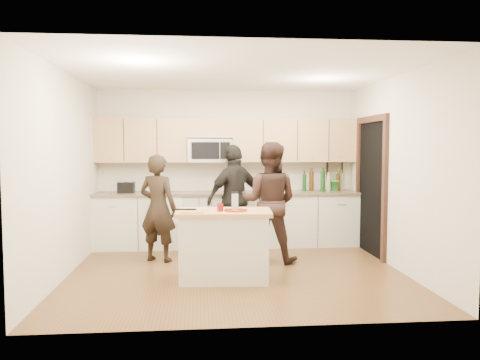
{
  "coord_description": "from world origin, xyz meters",
  "views": [
    {
      "loc": [
        -0.5,
        -6.3,
        1.7
      ],
      "look_at": [
        0.09,
        0.35,
        1.24
      ],
      "focal_mm": 35.0,
      "sensor_mm": 36.0,
      "label": 1
    }
  ],
  "objects": [
    {
      "name": "island",
      "position": [
        -0.18,
        -0.37,
        0.45
      ],
      "size": [
        1.25,
        0.78,
        0.9
      ],
      "rotation": [
        0.0,
        0.0,
        -0.07
      ],
      "color": "beige",
      "rests_on": "ground"
    },
    {
      "name": "cutting_board",
      "position": [
        -0.59,
        -0.54,
        0.91
      ],
      "size": [
        0.28,
        0.19,
        0.02
      ],
      "primitive_type": "cube",
      "rotation": [
        0.0,
        0.0,
        -0.07
      ],
      "color": "tan",
      "rests_on": "island"
    },
    {
      "name": "bottle_cluster",
      "position": [
        1.67,
        1.68,
        1.13
      ],
      "size": [
        0.76,
        0.4,
        0.42
      ],
      "color": "black",
      "rests_on": "back_cabinetry"
    },
    {
      "name": "knife",
      "position": [
        -0.5,
        -0.53,
        0.92
      ],
      "size": [
        0.23,
        0.04,
        0.01
      ],
      "primitive_type": "cube",
      "rotation": [
        0.0,
        0.0,
        -0.07
      ],
      "color": "silver",
      "rests_on": "cutting_board"
    },
    {
      "name": "box_grater",
      "position": [
        -0.04,
        -0.36,
        1.03
      ],
      "size": [
        0.1,
        0.06,
        0.22
      ],
      "color": "silver",
      "rests_on": "red_plate"
    },
    {
      "name": "floor",
      "position": [
        0.0,
        0.0,
        0.0
      ],
      "size": [
        4.5,
        4.5,
        0.0
      ],
      "primitive_type": "plane",
      "color": "brown",
      "rests_on": "ground"
    },
    {
      "name": "drink_glass",
      "position": [
        -0.24,
        -0.45,
        0.95
      ],
      "size": [
        0.08,
        0.08,
        0.1
      ],
      "primitive_type": "cylinder",
      "color": "maroon",
      "rests_on": "island"
    },
    {
      "name": "tongs",
      "position": [
        -0.68,
        -0.43,
        0.93
      ],
      "size": [
        0.29,
        0.05,
        0.02
      ],
      "primitive_type": "cube",
      "rotation": [
        0.0,
        0.0,
        -0.07
      ],
      "color": "black",
      "rests_on": "cutting_board"
    },
    {
      "name": "toaster",
      "position": [
        -1.72,
        1.67,
        1.03
      ],
      "size": [
        0.27,
        0.21,
        0.18
      ],
      "color": "black",
      "rests_on": "back_cabinetry"
    },
    {
      "name": "upper_cabinetry",
      "position": [
        0.03,
        1.83,
        1.84
      ],
      "size": [
        4.5,
        0.33,
        0.75
      ],
      "color": "tan",
      "rests_on": "ground"
    },
    {
      "name": "back_cabinetry",
      "position": [
        0.0,
        1.69,
        0.47
      ],
      "size": [
        4.5,
        0.66,
        0.94
      ],
      "color": "beige",
      "rests_on": "ground"
    },
    {
      "name": "doorway",
      "position": [
        2.23,
        0.9,
        1.16
      ],
      "size": [
        0.06,
        1.25,
        2.2
      ],
      "color": "black",
      "rests_on": "ground"
    },
    {
      "name": "dish_towel",
      "position": [
        -0.95,
        1.5,
        0.8
      ],
      "size": [
        0.34,
        0.6,
        0.48
      ],
      "color": "white",
      "rests_on": "ground"
    },
    {
      "name": "microwave",
      "position": [
        -0.31,
        1.8,
        1.65
      ],
      "size": [
        0.76,
        0.41,
        0.4
      ],
      "color": "silver",
      "rests_on": "ground"
    },
    {
      "name": "orchid",
      "position": [
        1.9,
        1.72,
        1.16
      ],
      "size": [
        0.32,
        0.31,
        0.45
      ],
      "primitive_type": "imported",
      "rotation": [
        0.0,
        0.0,
        0.7
      ],
      "color": "#327D32",
      "rests_on": "back_cabinetry"
    },
    {
      "name": "room_shell",
      "position": [
        0.0,
        0.0,
        1.73
      ],
      "size": [
        4.52,
        4.02,
        2.71
      ],
      "color": "beige",
      "rests_on": "ground"
    },
    {
      "name": "woman_left",
      "position": [
        -1.11,
        0.7,
        0.8
      ],
      "size": [
        0.69,
        0.59,
        1.6
      ],
      "primitive_type": "imported",
      "rotation": [
        0.0,
        0.0,
        2.72
      ],
      "color": "black",
      "rests_on": "ground"
    },
    {
      "name": "red_plate",
      "position": [
        -0.04,
        -0.43,
        0.91
      ],
      "size": [
        0.3,
        0.3,
        0.02
      ],
      "primitive_type": "cylinder",
      "color": "maroon",
      "rests_on": "island"
    },
    {
      "name": "woman_center",
      "position": [
        0.54,
        0.56,
        0.89
      ],
      "size": [
        1.05,
        0.93,
        1.78
      ],
      "primitive_type": "imported",
      "rotation": [
        0.0,
        0.0,
        2.79
      ],
      "color": "black",
      "rests_on": "ground"
    },
    {
      "name": "framed_picture",
      "position": [
        1.95,
        1.98,
        1.28
      ],
      "size": [
        0.3,
        0.03,
        0.38
      ],
      "color": "black",
      "rests_on": "ground"
    },
    {
      "name": "woman_right",
      "position": [
        0.07,
        1.12,
        0.87
      ],
      "size": [
        1.1,
        0.9,
        1.75
      ],
      "primitive_type": "imported",
      "rotation": [
        0.0,
        0.0,
        3.7
      ],
      "color": "black",
      "rests_on": "ground"
    }
  ]
}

